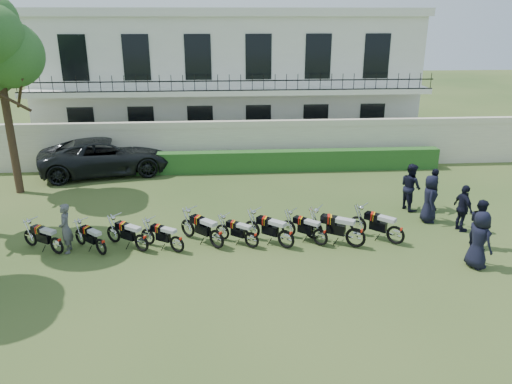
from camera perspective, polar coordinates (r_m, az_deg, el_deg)
ground at (r=17.11m, az=-2.21°, el=-4.95°), size 100.00×100.00×0.00m
perimeter_wall at (r=24.29m, az=-2.92°, el=5.50°), size 30.00×0.35×2.30m
hedge at (r=23.74m, az=-0.42°, el=3.50°), size 18.00×0.60×1.00m
building at (r=29.70m, az=-3.28°, el=13.10°), size 20.40×9.60×7.40m
motorcycle_0 at (r=16.79m, az=-21.87°, el=-5.29°), size 1.55×1.02×0.97m
motorcycle_1 at (r=16.30m, az=-17.32°, el=-5.58°), size 1.28×1.22×0.92m
motorcycle_2 at (r=16.16m, az=-12.98°, el=-5.24°), size 1.53×1.15×1.00m
motorcycle_3 at (r=15.91m, az=-9.03°, el=-5.47°), size 1.50×1.02×0.94m
motorcycle_4 at (r=16.00m, az=-4.53°, el=-4.88°), size 1.48×1.45×1.08m
motorcycle_5 at (r=16.02m, az=-0.49°, el=-5.06°), size 1.41×1.07×0.92m
motorcycle_6 at (r=15.99m, az=3.47°, el=-4.89°), size 1.58×1.30×1.06m
motorcycle_7 at (r=16.30m, az=7.37°, el=-4.69°), size 1.42×1.22×0.97m
motorcycle_8 at (r=16.31m, az=11.35°, el=-4.60°), size 1.87×1.16×1.15m
motorcycle_9 at (r=16.86m, az=15.72°, el=-4.27°), size 1.54×1.39×1.08m
suv at (r=24.43m, az=-16.64°, el=3.97°), size 6.52×4.03×1.68m
inspector at (r=16.74m, az=-20.93°, el=-3.90°), size 0.47×0.64×1.61m
officer_0 at (r=16.10m, az=24.16°, el=-4.99°), size 0.81×1.00×1.77m
officer_1 at (r=17.52m, az=24.23°, el=-3.30°), size 0.64×0.81×1.62m
officer_2 at (r=18.55m, az=22.59°, el=-1.73°), size 0.54×1.03×1.67m
officer_3 at (r=18.96m, az=19.25°, el=-0.71°), size 0.79×0.98×1.75m
officer_4 at (r=19.91m, az=17.25°, el=0.58°), size 0.90×1.03×1.82m
officer_5 at (r=20.18m, az=19.60°, el=0.29°), size 0.63×1.03×1.64m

